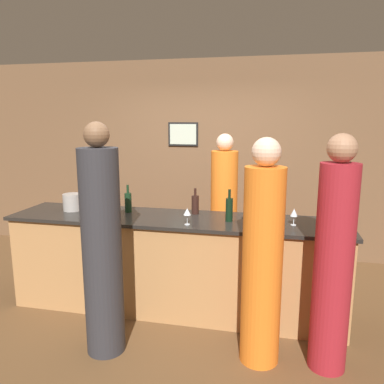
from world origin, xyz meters
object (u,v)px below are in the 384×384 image
object	(u,v)px
wine_bottle_0	(229,209)
wine_bottle_1	(128,202)
bartender	(224,214)
wine_bottle_2	(195,204)
guest_0	(333,262)
guest_2	(102,249)
guest_1	(262,261)
ice_bucket	(72,202)

from	to	relation	value
wine_bottle_0	wine_bottle_1	xyz separation A→B (m)	(-1.09, 0.13, -0.01)
bartender	wine_bottle_2	bearing A→B (deg)	69.71
guest_0	wine_bottle_0	world-z (taller)	guest_0
wine_bottle_2	guest_2	bearing A→B (deg)	-119.16
wine_bottle_1	bartender	bearing A→B (deg)	36.19
bartender	wine_bottle_2	world-z (taller)	bartender
guest_2	wine_bottle_2	world-z (taller)	guest_2
bartender	wine_bottle_2	size ratio (longest dim) A/B	6.64
guest_0	guest_1	xyz separation A→B (m)	(-0.53, -0.02, -0.02)
guest_0	guest_1	size ratio (longest dim) A/B	1.02
wine_bottle_2	ice_bucket	distance (m)	1.34
guest_1	guest_2	bearing A→B (deg)	-173.61
wine_bottle_2	bartender	bearing A→B (deg)	69.71
wine_bottle_1	ice_bucket	xyz separation A→B (m)	(-0.62, -0.06, -0.02)
guest_2	wine_bottle_0	world-z (taller)	guest_2
wine_bottle_0	ice_bucket	xyz separation A→B (m)	(-1.72, 0.08, -0.03)
guest_1	guest_0	bearing A→B (deg)	2.30
bartender	wine_bottle_0	size ratio (longest dim) A/B	5.70
guest_2	wine_bottle_1	bearing A→B (deg)	98.65
guest_2	guest_0	bearing A→B (deg)	5.20
bartender	guest_1	size ratio (longest dim) A/B	0.98
bartender	wine_bottle_1	xyz separation A→B (m)	(-0.94, -0.68, 0.26)
wine_bottle_1	ice_bucket	world-z (taller)	wine_bottle_1
bartender	wine_bottle_0	distance (m)	0.88
bartender	guest_1	world-z (taller)	guest_1
bartender	ice_bucket	bearing A→B (deg)	25.41
guest_1	ice_bucket	xyz separation A→B (m)	(-2.06, 0.74, 0.22)
guest_1	wine_bottle_0	size ratio (longest dim) A/B	5.80
bartender	guest_1	xyz separation A→B (m)	(0.50, -1.48, 0.02)
bartender	guest_0	world-z (taller)	guest_0
guest_0	wine_bottle_1	bearing A→B (deg)	158.61
ice_bucket	wine_bottle_2	bearing A→B (deg)	5.87
bartender	guest_1	distance (m)	1.56
wine_bottle_0	wine_bottle_1	world-z (taller)	wine_bottle_0
guest_2	wine_bottle_1	size ratio (longest dim) A/B	6.62
wine_bottle_0	wine_bottle_2	world-z (taller)	wine_bottle_0
guest_1	ice_bucket	bearing A→B (deg)	160.32
bartender	wine_bottle_1	bearing A→B (deg)	36.19
guest_0	wine_bottle_0	bearing A→B (deg)	144.02
wine_bottle_1	wine_bottle_2	xyz separation A→B (m)	(0.71, 0.08, -0.01)
guest_2	wine_bottle_2	size ratio (longest dim) A/B	7.18
guest_0	ice_bucket	world-z (taller)	guest_0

